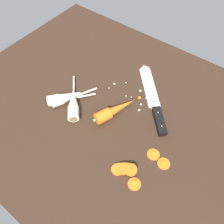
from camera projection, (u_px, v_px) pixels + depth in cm
name	position (u px, v px, depth cm)	size (l,w,h in cm)	color
ground_plane	(115.00, 114.00, 81.27)	(120.00, 90.00, 4.00)	#332116
chefs_knife	(152.00, 94.00, 83.17)	(26.01, 27.80, 4.18)	silver
whole_carrot	(114.00, 110.00, 77.14)	(9.63, 18.79, 4.20)	orange
parsnip_front	(73.00, 103.00, 79.05)	(15.91, 17.05, 4.00)	beige
parsnip_mid_left	(67.00, 97.00, 80.62)	(10.37, 17.35, 4.00)	beige
parsnip_mid_right	(63.00, 98.00, 80.38)	(12.89, 15.10, 4.00)	beige
carrot_slice_stack	(124.00, 169.00, 66.28)	(7.50, 5.83, 3.09)	orange
carrot_slice_stray_near	(164.00, 163.00, 67.82)	(3.96, 3.96, 0.70)	orange
carrot_slice_stray_mid	(153.00, 154.00, 69.56)	(4.01, 4.01, 0.70)	orange
carrot_slice_stray_far	(134.00, 184.00, 64.23)	(3.88, 3.88, 0.70)	orange
mince_crumbs	(138.00, 96.00, 82.96)	(19.08, 8.86, 0.89)	silver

